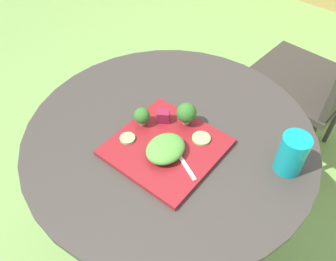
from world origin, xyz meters
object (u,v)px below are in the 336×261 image
drinking_glass (291,155)px  fork (178,154)px  patio_chair (325,72)px  salad_plate (166,147)px

drinking_glass → fork: size_ratio=0.77×
patio_chair → drinking_glass: 0.80m
drinking_glass → fork: (-0.24, -0.15, -0.03)m
salad_plate → drinking_glass: 0.32m
patio_chair → fork: (-0.12, -0.90, 0.21)m
salad_plate → fork: size_ratio=1.89×
fork → patio_chair: bearing=82.7°
salad_plate → patio_chair: bearing=79.8°
salad_plate → fork: fork is taller
salad_plate → drinking_glass: bearing=27.1°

